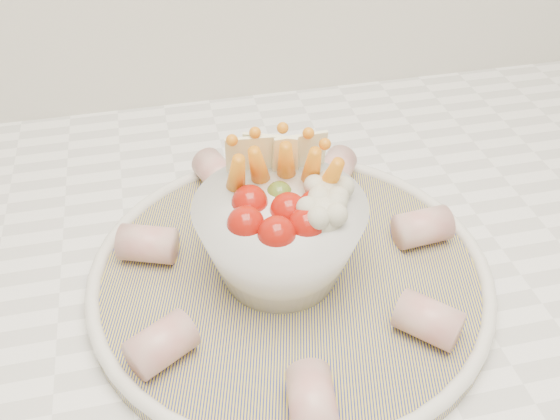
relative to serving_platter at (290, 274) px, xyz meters
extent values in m
cube|color=white|center=(0.14, 0.03, -0.03)|extent=(2.04, 0.62, 0.04)
cylinder|color=navy|center=(0.00, 0.00, 0.00)|extent=(0.41, 0.41, 0.01)
torus|color=silver|center=(0.00, 0.00, 0.00)|extent=(0.34, 0.34, 0.01)
sphere|color=#A7140A|center=(-0.04, -0.01, 0.08)|extent=(0.03, 0.03, 0.03)
sphere|color=#A7140A|center=(-0.02, -0.03, 0.08)|extent=(0.03, 0.03, 0.03)
sphere|color=#A7140A|center=(0.01, -0.03, 0.08)|extent=(0.03, 0.03, 0.03)
sphere|color=#A7140A|center=(-0.03, 0.01, 0.08)|extent=(0.03, 0.03, 0.03)
sphere|color=#A7140A|center=(0.00, -0.01, 0.08)|extent=(0.03, 0.03, 0.03)
sphere|color=#A7140A|center=(0.02, -0.01, 0.08)|extent=(0.03, 0.03, 0.03)
sphere|color=#557226|center=(0.00, 0.02, 0.07)|extent=(0.02, 0.02, 0.02)
cone|color=orange|center=(-0.02, 0.04, 0.09)|extent=(0.04, 0.05, 0.07)
cone|color=orange|center=(0.00, 0.04, 0.09)|extent=(0.03, 0.05, 0.07)
cone|color=orange|center=(0.02, 0.03, 0.09)|extent=(0.02, 0.05, 0.07)
cone|color=orange|center=(-0.04, 0.03, 0.09)|extent=(0.02, 0.05, 0.07)
cone|color=orange|center=(0.03, 0.01, 0.09)|extent=(0.03, 0.05, 0.07)
sphere|color=beige|center=(0.03, 0.00, 0.08)|extent=(0.03, 0.03, 0.03)
sphere|color=beige|center=(0.02, -0.02, 0.08)|extent=(0.03, 0.03, 0.03)
cube|color=#FCF9C4|center=(0.00, 0.05, 0.09)|extent=(0.05, 0.03, 0.05)
cube|color=#FCF9C4|center=(0.02, 0.05, 0.09)|extent=(0.05, 0.01, 0.05)
cube|color=#FCF9C4|center=(-0.02, 0.05, 0.09)|extent=(0.05, 0.02, 0.05)
cylinder|color=#BC5956|center=(0.12, 0.01, 0.02)|extent=(0.05, 0.04, 0.03)
cylinder|color=#BC5956|center=(0.07, 0.11, 0.02)|extent=(0.05, 0.06, 0.03)
cylinder|color=#BC5956|center=(-0.04, 0.13, 0.02)|extent=(0.05, 0.05, 0.03)
cylinder|color=#BC5956|center=(-0.12, 0.04, 0.02)|extent=(0.06, 0.05, 0.03)
cylinder|color=#BC5956|center=(-0.11, -0.07, 0.02)|extent=(0.06, 0.05, 0.03)
cylinder|color=#BC5956|center=(-0.02, -0.14, 0.02)|extent=(0.04, 0.05, 0.03)
cylinder|color=#BC5956|center=(0.09, -0.09, 0.02)|extent=(0.06, 0.06, 0.03)
camera|label=1|loc=(-0.09, -0.37, 0.38)|focal=40.00mm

